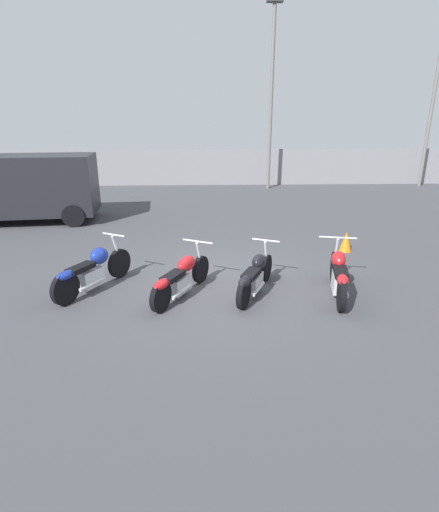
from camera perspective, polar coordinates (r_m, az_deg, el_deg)
ground_plane at (r=8.42m, az=-0.05°, el=-3.75°), size 60.00×60.00×0.00m
fence_back at (r=20.69m, az=-1.41°, el=12.56°), size 40.00×0.04×1.79m
light_pole_left at (r=19.77m, az=7.48°, el=23.30°), size 0.70×0.35×8.12m
light_pole_right at (r=22.61m, az=28.62°, el=21.51°), size 0.70×0.35×8.68m
motorcycle_slot_0 at (r=8.26m, az=-17.70°, el=-2.00°), size 1.13×1.92×0.99m
motorcycle_slot_1 at (r=7.65m, az=-5.54°, el=-3.09°), size 1.13×1.88×0.93m
motorcycle_slot_2 at (r=7.75m, az=5.12°, el=-2.84°), size 0.99×1.85×0.93m
motorcycle_slot_3 at (r=7.98m, az=16.65°, el=-2.59°), size 0.77×2.00×1.00m
parked_van at (r=14.56m, az=-26.23°, el=9.01°), size 4.67×2.44×2.15m
traffic_cone_near at (r=10.78m, az=17.61°, el=1.98°), size 0.32×0.32×0.51m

